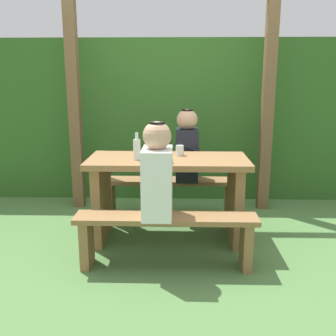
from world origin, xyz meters
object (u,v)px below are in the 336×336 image
(bottle_left, at_px, (137,149))
(cell_phone, at_px, (155,159))
(person_black_coat, at_px, (187,148))
(person_white_shirt, at_px, (157,173))
(bench_near, at_px, (166,230))
(bench_far, at_px, (169,190))
(drinking_glass, at_px, (180,150))
(picnic_table, at_px, (168,185))

(bottle_left, bearing_deg, cell_phone, -0.77)
(person_black_coat, relative_size, bottle_left, 3.09)
(person_white_shirt, distance_m, cell_phone, 0.45)
(bottle_left, height_order, cell_phone, bottle_left)
(bench_near, bearing_deg, bottle_left, 120.14)
(bench_near, xyz_separation_m, bottle_left, (-0.26, 0.45, 0.55))
(bench_far, distance_m, drinking_glass, 0.67)
(drinking_glass, bearing_deg, person_white_shirt, -104.52)
(person_white_shirt, bearing_deg, drinking_glass, 75.48)
(person_black_coat, height_order, drinking_glass, person_black_coat)
(person_white_shirt, height_order, bottle_left, person_white_shirt)
(bench_near, distance_m, bench_far, 1.08)
(drinking_glass, relative_size, cell_phone, 0.65)
(person_black_coat, bearing_deg, cell_phone, -114.63)
(bench_far, bearing_deg, drinking_glass, -76.50)
(bench_near, relative_size, bench_far, 1.00)
(picnic_table, height_order, bench_far, picnic_table)
(bench_far, bearing_deg, cell_phone, -99.94)
(picnic_table, height_order, person_white_shirt, person_white_shirt)
(drinking_glass, xyz_separation_m, bottle_left, (-0.37, -0.20, 0.05))
(person_black_coat, distance_m, drinking_glass, 0.43)
(bench_near, relative_size, person_black_coat, 1.95)
(picnic_table, height_order, cell_phone, cell_phone)
(bottle_left, bearing_deg, bench_near, -59.86)
(picnic_table, xyz_separation_m, bottle_left, (-0.26, -0.09, 0.34))
(person_white_shirt, xyz_separation_m, cell_phone, (-0.04, 0.45, 0.01))
(picnic_table, relative_size, person_black_coat, 1.95)
(person_black_coat, xyz_separation_m, cell_phone, (-0.29, -0.62, 0.01))
(bench_far, distance_m, person_black_coat, 0.48)
(bench_far, xyz_separation_m, drinking_glass, (0.10, -0.43, 0.50))
(bottle_left, bearing_deg, drinking_glass, 28.30)
(bench_near, distance_m, person_black_coat, 1.18)
(bench_near, height_order, person_black_coat, person_black_coat)
(person_black_coat, xyz_separation_m, drinking_glass, (-0.07, -0.42, 0.05))
(bench_near, bearing_deg, drinking_glass, 81.03)
(picnic_table, relative_size, bottle_left, 6.01)
(drinking_glass, distance_m, bottle_left, 0.42)
(picnic_table, distance_m, cell_phone, 0.29)
(picnic_table, distance_m, bottle_left, 0.44)
(cell_phone, bearing_deg, bench_far, 69.71)
(bench_near, distance_m, person_white_shirt, 0.45)
(person_black_coat, xyz_separation_m, bottle_left, (-0.44, -0.62, 0.10))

